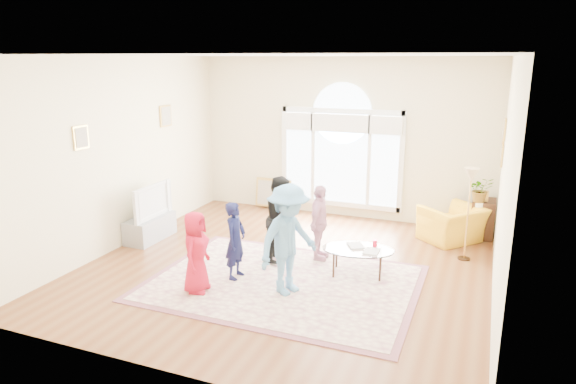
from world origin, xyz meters
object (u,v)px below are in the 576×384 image
at_px(area_rug, 283,283).
at_px(coffee_table, 358,250).
at_px(television, 149,201).
at_px(armchair, 452,224).
at_px(tv_console, 150,228).

bearing_deg(area_rug, coffee_table, 36.42).
bearing_deg(television, armchair, 20.69).
relative_size(area_rug, armchair, 3.71).
distance_m(area_rug, coffee_table, 1.22).
bearing_deg(television, tv_console, 180.00).
xyz_separation_m(tv_console, television, (0.01, -0.00, 0.51)).
bearing_deg(tv_console, television, -0.00).
distance_m(coffee_table, armchair, 2.38).
height_order(area_rug, coffee_table, coffee_table).
distance_m(television, armchair, 5.39).
bearing_deg(area_rug, tv_console, 163.78).
xyz_separation_m(area_rug, armchair, (2.11, 2.75, 0.31)).
relative_size(tv_console, television, 0.97).
xyz_separation_m(television, armchair, (5.03, 1.90, -0.40)).
bearing_deg(television, coffee_table, -2.48).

